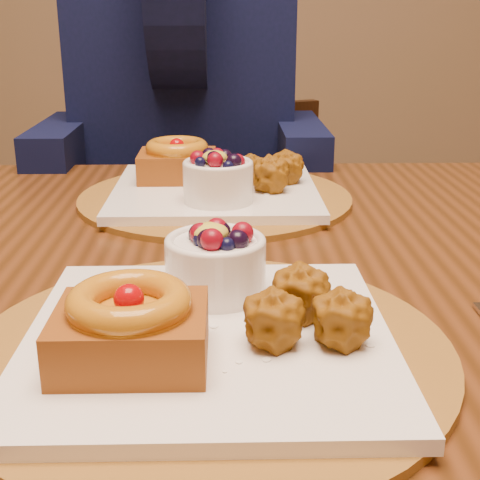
% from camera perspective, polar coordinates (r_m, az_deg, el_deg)
% --- Properties ---
extents(dining_table, '(1.60, 0.90, 0.76)m').
position_cam_1_polar(dining_table, '(0.76, -2.23, -6.78)').
color(dining_table, '#381D0A').
rests_on(dining_table, ground).
extents(place_setting_near, '(0.38, 0.38, 0.08)m').
position_cam_1_polar(place_setting_near, '(0.52, -2.96, -7.17)').
color(place_setting_near, brown).
rests_on(place_setting_near, dining_table).
extents(place_setting_far, '(0.38, 0.38, 0.09)m').
position_cam_1_polar(place_setting_far, '(0.93, -2.32, 4.80)').
color(place_setting_far, brown).
rests_on(place_setting_far, dining_table).
extents(chair_far, '(0.52, 0.52, 0.82)m').
position_cam_1_polar(chair_far, '(1.42, 1.31, -3.91)').
color(chair_far, black).
rests_on(chair_far, ground).
extents(diner, '(0.52, 0.50, 0.84)m').
position_cam_1_polar(diner, '(1.34, -4.90, 14.36)').
color(diner, black).
rests_on(diner, ground).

